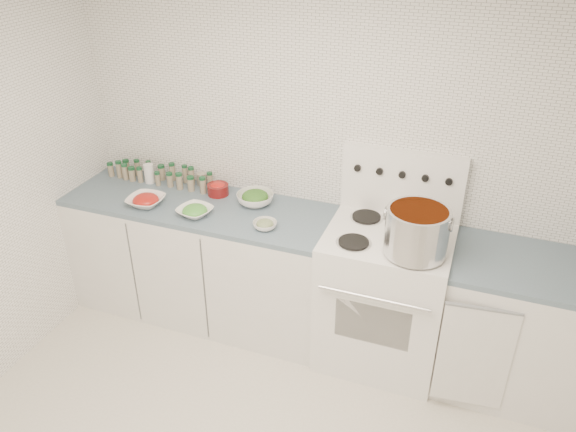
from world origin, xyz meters
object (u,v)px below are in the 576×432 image
object	(u,v)px
stock_pot	(417,230)
bowl_tomato	(146,200)
bowl_snowpea	(195,211)
stove	(384,293)

from	to	relation	value
stock_pot	bowl_tomato	world-z (taller)	stock_pot
stock_pot	bowl_snowpea	bearing A→B (deg)	179.33
stove	bowl_snowpea	bearing A→B (deg)	-173.26
stock_pot	bowl_snowpea	distance (m)	1.42
stove	stock_pot	size ratio (longest dim) A/B	3.62
bowl_tomato	bowl_snowpea	bearing A→B (deg)	-1.59
stove	bowl_snowpea	distance (m)	1.33
bowl_snowpea	stock_pot	bearing A→B (deg)	-0.67
bowl_snowpea	bowl_tomato	bearing A→B (deg)	178.41
stock_pot	bowl_tomato	bearing A→B (deg)	179.14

